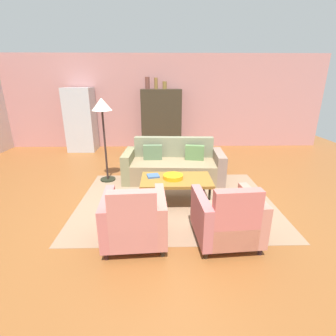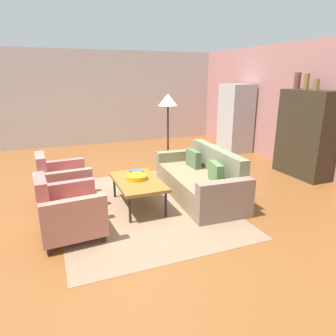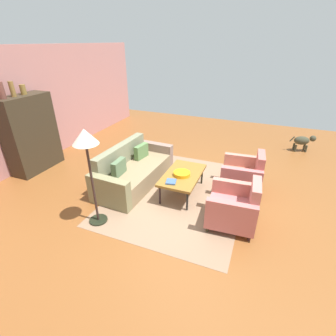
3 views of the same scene
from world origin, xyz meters
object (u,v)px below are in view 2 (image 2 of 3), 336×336
object	(u,v)px
fruit_bowl	(137,177)
couch	(202,181)
floor_lamp	(168,107)
cabinet	(305,134)
vase_tall	(297,81)
armchair_left	(61,184)
book_stack	(137,171)
coffee_table	(138,182)
vase_round	(307,81)
refrigerator	(236,118)
armchair_right	(66,213)
vase_small	(316,84)

from	to	relation	value
fruit_bowl	couch	bearing A→B (deg)	87.15
fruit_bowl	floor_lamp	distance (m)	1.99
cabinet	vase_tall	bearing A→B (deg)	-179.32
armchair_left	floor_lamp	bearing A→B (deg)	106.44
book_stack	vase_tall	xyz separation A→B (m)	(-0.26, 3.63, 1.50)
fruit_bowl	vase_tall	size ratio (longest dim) A/B	1.00
coffee_table	couch	bearing A→B (deg)	89.80
vase_round	refrigerator	size ratio (longest dim) A/B	0.17
armchair_right	floor_lamp	size ratio (longest dim) A/B	0.51
couch	cabinet	distance (m)	2.63
armchair_left	fruit_bowl	distance (m)	1.29
couch	vase_tall	distance (m)	3.12
armchair_right	vase_round	size ratio (longest dim) A/B	2.78
book_stack	vase_round	xyz separation A→B (m)	(-0.01, 3.63, 1.49)
book_stack	armchair_left	bearing A→B (deg)	-98.83
armchair_left	refrigerator	world-z (taller)	refrigerator
fruit_bowl	vase_tall	xyz separation A→B (m)	(-0.61, 3.73, 1.48)
vase_round	floor_lamp	size ratio (longest dim) A/B	0.18
armchair_right	refrigerator	bearing A→B (deg)	120.01
armchair_left	armchair_right	size ratio (longest dim) A/B	1.00
book_stack	vase_round	world-z (taller)	vase_round
armchair_right	book_stack	world-z (taller)	armchair_right
vase_tall	vase_small	xyz separation A→B (m)	(0.50, 0.00, -0.06)
armchair_right	couch	bearing A→B (deg)	99.99
armchair_right	vase_small	world-z (taller)	vase_small
vase_tall	vase_round	distance (m)	0.25
vase_round	fruit_bowl	bearing A→B (deg)	-84.53
cabinet	armchair_right	bearing A→B (deg)	-79.97
vase_small	floor_lamp	size ratio (longest dim) A/B	0.12
armchair_left	cabinet	xyz separation A→B (m)	(0.33, 4.90, 0.56)
vase_round	refrigerator	world-z (taller)	vase_round
vase_small	floor_lamp	distance (m)	2.95
fruit_bowl	cabinet	bearing A→B (deg)	93.17
coffee_table	vase_tall	size ratio (longest dim) A/B	3.56
coffee_table	refrigerator	distance (m)	4.53
fruit_bowl	book_stack	bearing A→B (deg)	164.12
armchair_left	refrigerator	size ratio (longest dim) A/B	0.48
floor_lamp	book_stack	bearing A→B (deg)	-44.32
vase_small	cabinet	bearing A→B (deg)	177.29
armchair_left	vase_small	distance (m)	5.16
coffee_table	vase_round	size ratio (longest dim) A/B	3.79
couch	vase_tall	xyz separation A→B (m)	(-0.67, 2.54, 1.68)
armchair_left	book_stack	bearing A→B (deg)	77.57
couch	coffee_table	size ratio (longest dim) A/B	1.78
fruit_bowl	vase_round	bearing A→B (deg)	95.47
vase_tall	floor_lamp	xyz separation A→B (m)	(-0.76, -2.63, -0.52)
vase_round	book_stack	bearing A→B (deg)	-89.81
book_stack	floor_lamp	bearing A→B (deg)	135.68
book_stack	refrigerator	world-z (taller)	refrigerator
armchair_left	book_stack	size ratio (longest dim) A/B	3.71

